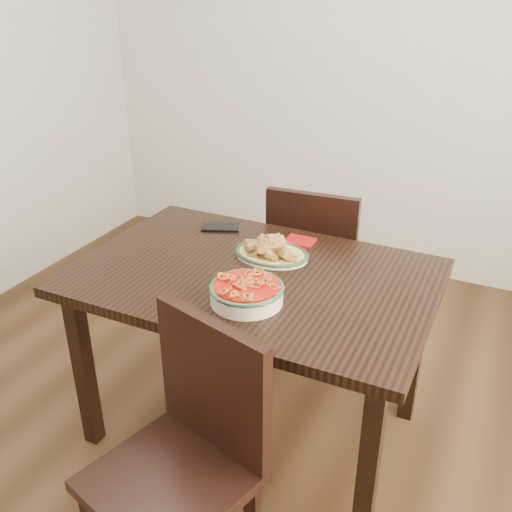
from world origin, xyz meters
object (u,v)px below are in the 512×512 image
at_px(chair_near, 189,447).
at_px(noodle_bowl, 247,290).
at_px(fish_plate, 272,246).
at_px(dining_table, 254,293).
at_px(smartphone, 221,227).
at_px(chair_far, 316,263).

bearing_deg(chair_near, noodle_bowl, 109.62).
bearing_deg(fish_plate, dining_table, -92.18).
xyz_separation_m(fish_plate, smartphone, (-0.31, 0.15, -0.04)).
bearing_deg(smartphone, noodle_bowl, -75.41).
bearing_deg(dining_table, smartphone, 135.17).
height_order(dining_table, fish_plate, fish_plate).
bearing_deg(noodle_bowl, chair_near, -86.28).
bearing_deg(dining_table, fish_plate, 87.82).
height_order(fish_plate, noodle_bowl, fish_plate).
bearing_deg(chair_far, chair_near, 89.27).
distance_m(chair_near, smartphone, 1.06).
relative_size(fish_plate, smartphone, 1.80).
bearing_deg(smartphone, dining_table, -67.05).
xyz_separation_m(chair_near, smartphone, (-0.40, 0.94, 0.26)).
xyz_separation_m(noodle_bowl, smartphone, (-0.38, 0.50, -0.04)).
bearing_deg(chair_far, smartphone, 41.09).
distance_m(chair_near, noodle_bowl, 0.53).
distance_m(dining_table, smartphone, 0.44).
distance_m(chair_far, noodle_bowl, 0.88).
distance_m(chair_far, smartphone, 0.53).
relative_size(dining_table, chair_near, 1.48).
bearing_deg(chair_far, fish_plate, 83.95).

